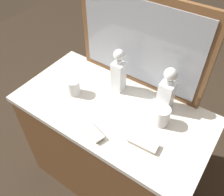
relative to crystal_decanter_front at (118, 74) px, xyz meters
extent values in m
plane|color=#2D2319|center=(0.06, -0.16, -0.97)|extent=(6.00, 6.00, 0.00)
cube|color=brown|center=(0.06, -0.16, -0.56)|extent=(1.14, 0.59, 0.82)
cube|color=silver|center=(0.06, -0.16, -0.13)|extent=(1.17, 0.61, 0.03)
cube|color=brown|center=(0.06, 0.13, 0.17)|extent=(0.83, 0.03, 0.58)
cube|color=gray|center=(0.06, 0.12, 0.17)|extent=(0.75, 0.01, 0.50)
cube|color=white|center=(0.00, 0.00, -0.02)|extent=(0.07, 0.07, 0.20)
cube|color=#9E5619|center=(0.00, 0.00, -0.05)|extent=(0.06, 0.06, 0.13)
cylinder|color=white|center=(0.00, 0.00, 0.10)|extent=(0.04, 0.04, 0.03)
sphere|color=white|center=(0.00, 0.00, 0.14)|extent=(0.07, 0.07, 0.07)
cube|color=white|center=(0.31, 0.02, -0.03)|extent=(0.08, 0.08, 0.18)
cube|color=#9E5619|center=(0.31, 0.02, -0.05)|extent=(0.07, 0.07, 0.14)
cylinder|color=white|center=(0.31, 0.02, 0.08)|extent=(0.04, 0.04, 0.03)
sphere|color=white|center=(0.31, 0.02, 0.13)|extent=(0.07, 0.07, 0.07)
cylinder|color=white|center=(-0.20, -0.19, -0.07)|extent=(0.08, 0.08, 0.10)
cylinder|color=silver|center=(-0.20, -0.19, -0.11)|extent=(0.08, 0.08, 0.01)
cylinder|color=white|center=(0.35, -0.09, -0.06)|extent=(0.09, 0.09, 0.11)
cylinder|color=silver|center=(0.35, -0.09, -0.11)|extent=(0.08, 0.08, 0.01)
cube|color=#B7A88C|center=(0.08, -0.37, -0.11)|extent=(0.14, 0.09, 0.01)
cube|color=#B7B5AD|center=(0.08, -0.37, -0.10)|extent=(0.15, 0.10, 0.01)
cube|color=#B7A88C|center=(0.34, -0.28, -0.11)|extent=(0.15, 0.07, 0.01)
cube|color=#B7B5AD|center=(0.34, -0.28, -0.10)|extent=(0.16, 0.07, 0.01)
camera|label=1|loc=(0.61, -0.94, 0.93)|focal=38.59mm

